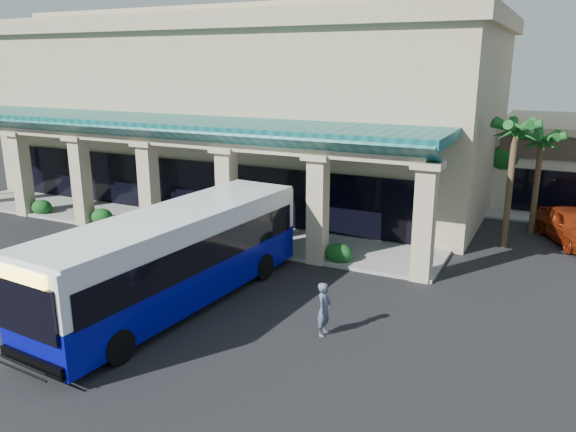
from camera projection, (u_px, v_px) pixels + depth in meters
The scene contains 9 objects.
ground at pixel (222, 300), 20.41m from camera, with size 110.00×110.00×0.00m, color black.
main_building at pixel (250, 106), 36.16m from camera, with size 30.80×14.80×11.35m, color tan, non-canonical shape.
arcade at pixel (161, 173), 28.95m from camera, with size 30.00×6.20×5.70m, color #0C4A4C, non-canonical shape.
palm_0 at pixel (511, 178), 25.42m from camera, with size 2.40×2.40×6.60m, color #134A18, non-canonical shape.
palm_1 at pixel (537, 177), 27.69m from camera, with size 2.40×2.40×5.80m, color #134A18, non-canonical shape.
broadleaf_tree at pixel (504, 167), 33.00m from camera, with size 2.60×2.60×4.81m, color #0F4514, non-canonical shape.
transit_bus at pixel (176, 259), 19.60m from camera, with size 2.84×12.21×3.41m, color #060891, non-canonical shape.
pedestrian at pixel (324, 309), 17.61m from camera, with size 0.64×0.42×1.75m, color #50556B.
car_silver at pixel (573, 226), 26.63m from camera, with size 2.00×4.97×1.69m, color maroon.
Camera 1 is at (10.51, -15.86, 8.34)m, focal length 35.00 mm.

